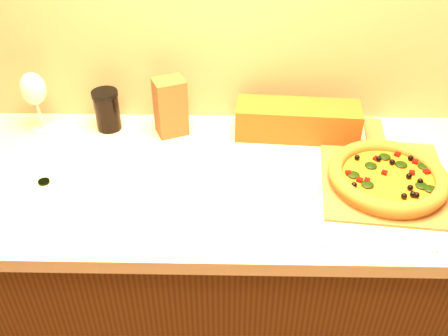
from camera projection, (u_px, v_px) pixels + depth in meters
cabinet at (238, 283)px, 1.71m from camera, size 2.80×0.65×0.86m
countertop at (240, 180)px, 1.44m from camera, size 2.84×0.68×0.04m
pizza_peel at (383, 176)px, 1.41m from camera, size 0.38×0.54×0.01m
pizza at (388, 177)px, 1.37m from camera, size 0.32×0.32×0.05m
bottle_cap at (44, 182)px, 1.39m from camera, size 0.04×0.04×0.01m
pepper_grinder at (328, 131)px, 1.54m from camera, size 0.05×0.05×0.10m
bread_bag at (297, 121)px, 1.56m from camera, size 0.39×0.15×0.11m
wine_glass at (33, 90)px, 1.54m from camera, size 0.08×0.08×0.20m
paper_bag at (171, 107)px, 1.55m from camera, size 0.11×0.10×0.19m
dark_jar at (107, 110)px, 1.58m from camera, size 0.08×0.08×0.13m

